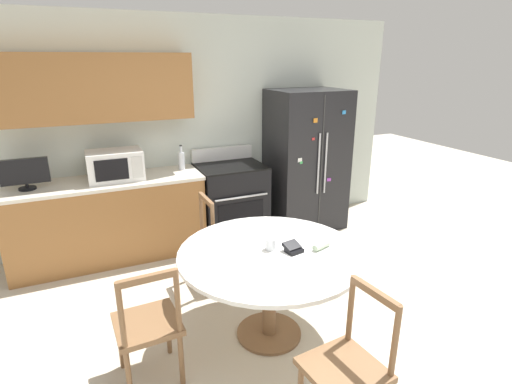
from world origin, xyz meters
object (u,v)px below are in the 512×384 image
at_px(countertop_tv, 25,173).
at_px(counter_bottle, 182,160).
at_px(refrigerator, 306,160).
at_px(wallet, 293,248).
at_px(dining_chair_far, 223,240).
at_px(microwave, 115,165).
at_px(dining_chair_near, 348,367).
at_px(oven_range, 231,201).
at_px(dining_chair_left, 148,326).
at_px(candle_glass, 270,245).

bearing_deg(countertop_tv, counter_bottle, 3.90).
distance_m(refrigerator, wallet, 2.29).
distance_m(counter_bottle, wallet, 2.11).
bearing_deg(dining_chair_far, wallet, 10.02).
relative_size(microwave, countertop_tv, 1.28).
relative_size(dining_chair_near, dining_chair_far, 1.00).
bearing_deg(wallet, oven_range, 83.18).
bearing_deg(refrigerator, wallet, -123.14).
bearing_deg(dining_chair_far, oven_range, 154.02).
bearing_deg(dining_chair_left, dining_chair_far, 46.63).
distance_m(dining_chair_far, wallet, 1.09).
relative_size(refrigerator, microwave, 3.16).
height_order(counter_bottle, wallet, counter_bottle).
bearing_deg(dining_chair_near, countertop_tv, 26.06).
bearing_deg(dining_chair_left, candle_glass, 4.73).
bearing_deg(dining_chair_left, counter_bottle, 67.08).
bearing_deg(refrigerator, countertop_tv, 179.09).
bearing_deg(counter_bottle, dining_chair_near, -85.98).
bearing_deg(candle_glass, dining_chair_near, -88.37).
xyz_separation_m(microwave, dining_chair_near, (0.94, -2.84, -0.62)).
xyz_separation_m(dining_chair_left, dining_chair_far, (0.90, 1.04, 0.00)).
bearing_deg(dining_chair_near, counter_bottle, -1.97).
xyz_separation_m(refrigerator, microwave, (-2.30, 0.05, 0.17)).
distance_m(dining_chair_left, candle_glass, 1.03).
height_order(oven_range, dining_chair_far, oven_range).
relative_size(dining_chair_near, wallet, 6.13).
bearing_deg(candle_glass, microwave, 116.09).
distance_m(refrigerator, candle_glass, 2.29).
bearing_deg(counter_bottle, oven_range, -12.13).
relative_size(oven_range, candle_glass, 12.13).
bearing_deg(candle_glass, wallet, -35.72).
bearing_deg(countertop_tv, microwave, -0.03).
xyz_separation_m(oven_range, countertop_tv, (-2.12, 0.01, 0.60)).
distance_m(microwave, dining_chair_far, 1.42).
relative_size(microwave, counter_bottle, 1.94).
height_order(oven_range, dining_chair_near, oven_range).
distance_m(refrigerator, oven_range, 1.10).
bearing_deg(dining_chair_near, candle_glass, -4.36).
bearing_deg(countertop_tv, oven_range, -0.31).
relative_size(refrigerator, counter_bottle, 6.14).
distance_m(dining_chair_left, wallet, 1.15).
bearing_deg(dining_chair_left, wallet, -1.39).
xyz_separation_m(dining_chair_near, wallet, (0.11, 0.87, 0.34)).
relative_size(oven_range, wallet, 7.34).
distance_m(dining_chair_near, wallet, 0.94).
bearing_deg(dining_chair_left, oven_range, 53.50).
height_order(counter_bottle, dining_chair_left, counter_bottle).
distance_m(dining_chair_left, dining_chair_far, 1.38).
height_order(oven_range, candle_glass, oven_range).
xyz_separation_m(countertop_tv, wallet, (1.89, -1.97, -0.30)).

